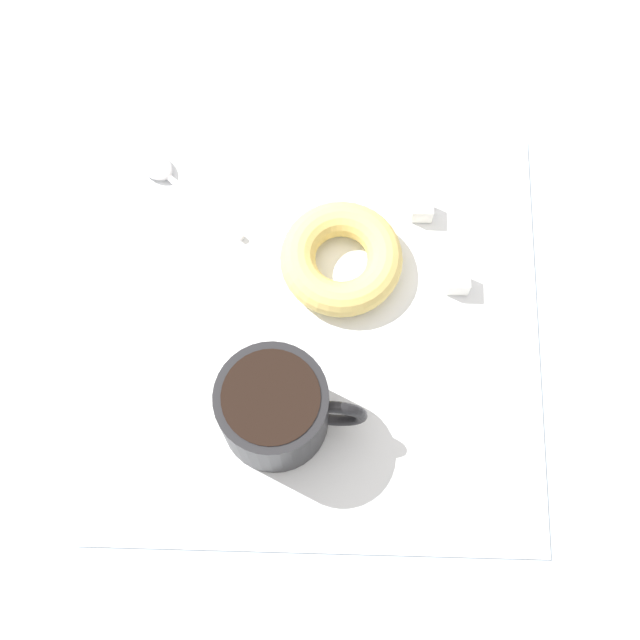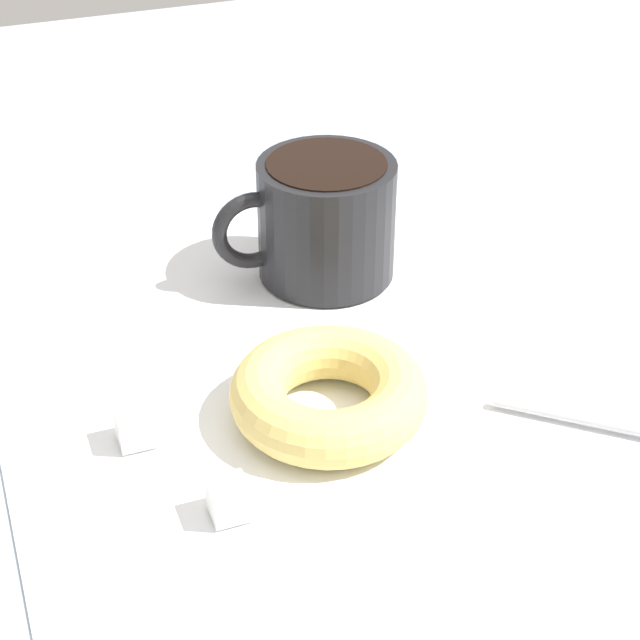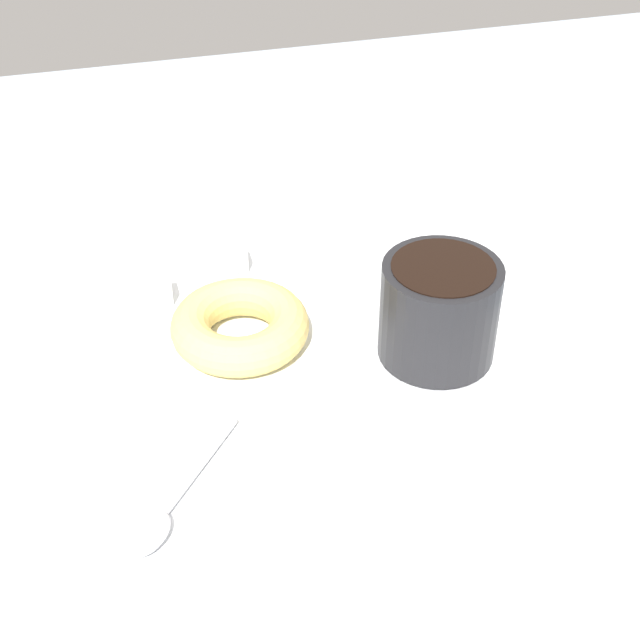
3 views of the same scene
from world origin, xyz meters
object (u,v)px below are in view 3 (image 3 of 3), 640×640
sugar_cube (160,291)px  sugar_cube_extra (235,258)px  coffee_cup (438,307)px  donut (240,326)px  spoon (161,515)px

sugar_cube → sugar_cube_extra: same height
coffee_cup → donut: bearing=-109.5°
donut → sugar_cube: size_ratio=5.74×
spoon → donut: bearing=152.7°
coffee_cup → sugar_cube: bearing=-122.0°
spoon → sugar_cube: 21.90cm
sugar_cube_extra → sugar_cube: bearing=-66.2°
coffee_cup → spoon: bearing=-63.8°
coffee_cup → sugar_cube_extra: (-14.24, -11.72, -2.93)cm
donut → sugar_cube: donut is taller
donut → spoon: size_ratio=0.98×
coffee_cup → sugar_cube: (-11.38, -18.20, -2.95)cm
coffee_cup → sugar_cube: size_ratio=6.41×
spoon → sugar_cube_extra: size_ratio=5.79×
coffee_cup → donut: 14.23cm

